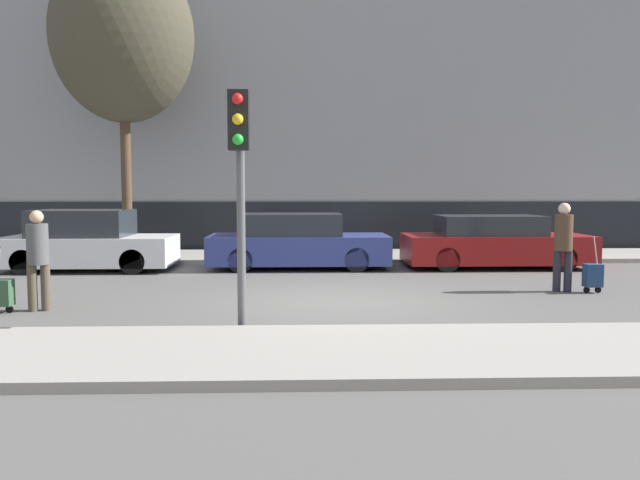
{
  "coord_description": "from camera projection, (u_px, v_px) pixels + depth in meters",
  "views": [
    {
      "loc": [
        -0.7,
        -10.98,
        1.98
      ],
      "look_at": [
        -0.26,
        1.8,
        0.95
      ],
      "focal_mm": 35.0,
      "sensor_mm": 36.0,
      "label": 1
    }
  ],
  "objects": [
    {
      "name": "parked_car_2",
      "position": [
        494.0,
        243.0,
        15.84
      ],
      "size": [
        4.62,
        1.81,
        1.33
      ],
      "color": "maroon",
      "rests_on": "ground_plane"
    },
    {
      "name": "parked_car_0",
      "position": [
        88.0,
        242.0,
        15.35
      ],
      "size": [
        4.07,
        1.89,
        1.49
      ],
      "color": "silver",
      "rests_on": "ground_plane"
    },
    {
      "name": "trolley_right",
      "position": [
        593.0,
        276.0,
        11.98
      ],
      "size": [
        0.34,
        0.29,
        1.1
      ],
      "color": "navy",
      "rests_on": "ground_plane"
    },
    {
      "name": "parked_car_1",
      "position": [
        297.0,
        243.0,
        15.73
      ],
      "size": [
        4.49,
        1.84,
        1.39
      ],
      "color": "navy",
      "rests_on": "ground_plane"
    },
    {
      "name": "parked_bicycle",
      "position": [
        489.0,
        241.0,
        18.11
      ],
      "size": [
        1.77,
        0.06,
        0.96
      ],
      "color": "black",
      "rests_on": "sidewalk_far"
    },
    {
      "name": "ground_plane",
      "position": [
        338.0,
        301.0,
        11.12
      ],
      "size": [
        80.0,
        80.0,
        0.0
      ],
      "primitive_type": "plane",
      "color": "#565451"
    },
    {
      "name": "bare_tree_near_crossing",
      "position": [
        123.0,
        36.0,
        17.22
      ],
      "size": [
        3.89,
        3.89,
        8.49
      ],
      "color": "#4C3826",
      "rests_on": "sidewalk_far"
    },
    {
      "name": "sidewalk_near",
      "position": [
        358.0,
        352.0,
        7.38
      ],
      "size": [
        28.0,
        2.5,
        0.12
      ],
      "color": "gray",
      "rests_on": "ground_plane"
    },
    {
      "name": "sidewalk_far",
      "position": [
        323.0,
        256.0,
        18.09
      ],
      "size": [
        28.0,
        3.0,
        0.12
      ],
      "color": "gray",
      "rests_on": "ground_plane"
    },
    {
      "name": "trolley_left",
      "position": [
        2.0,
        293.0,
        10.01
      ],
      "size": [
        0.34,
        0.29,
        1.09
      ],
      "color": "#335138",
      "rests_on": "ground_plane"
    },
    {
      "name": "building_facade",
      "position": [
        319.0,
        99.0,
        21.44
      ],
      "size": [
        28.0,
        3.2,
        10.24
      ],
      "color": "gray",
      "rests_on": "ground_plane"
    },
    {
      "name": "traffic_light",
      "position": [
        240.0,
        161.0,
        8.52
      ],
      "size": [
        0.28,
        0.47,
        3.32
      ],
      "color": "#515154",
      "rests_on": "ground_plane"
    },
    {
      "name": "pedestrian_left",
      "position": [
        38.0,
        254.0,
        10.15
      ],
      "size": [
        0.34,
        0.34,
        1.65
      ],
      "rotation": [
        0.0,
        0.0,
        0.31
      ],
      "color": "#4C4233",
      "rests_on": "ground_plane"
    },
    {
      "name": "pedestrian_right",
      "position": [
        563.0,
        241.0,
        12.07
      ],
      "size": [
        0.34,
        0.34,
        1.73
      ],
      "rotation": [
        0.0,
        0.0,
        2.84
      ],
      "color": "#23232D",
      "rests_on": "ground_plane"
    }
  ]
}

